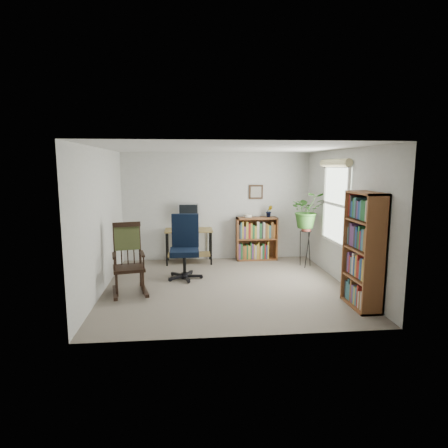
{
  "coord_description": "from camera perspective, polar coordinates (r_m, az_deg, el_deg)",
  "views": [
    {
      "loc": [
        -0.67,
        -6.35,
        2.1
      ],
      "look_at": [
        0.0,
        0.4,
        1.05
      ],
      "focal_mm": 30.0,
      "sensor_mm": 36.0,
      "label": 1
    }
  ],
  "objects": [
    {
      "name": "wall_right",
      "position": [
        6.99,
        17.74,
        0.97
      ],
      "size": [
        0.0,
        4.0,
        2.4
      ],
      "primitive_type": "cube",
      "color": "beige",
      "rests_on": "ground"
    },
    {
      "name": "potted_plant_small",
      "position": [
        8.45,
        6.89,
        1.4
      ],
      "size": [
        0.13,
        0.24,
        0.11
      ],
      "primitive_type": "imported",
      "color": "#2E5F21",
      "rests_on": "low_bookshelf"
    },
    {
      "name": "wall_front",
      "position": [
        4.5,
        3.01,
        -2.77
      ],
      "size": [
        4.2,
        0.0,
        2.4
      ],
      "primitive_type": "cube",
      "color": "beige",
      "rests_on": "ground"
    },
    {
      "name": "floor",
      "position": [
        6.73,
        0.34,
        -9.4
      ],
      "size": [
        4.2,
        4.0,
        0.0
      ],
      "primitive_type": "cube",
      "color": "gray",
      "rests_on": "ground"
    },
    {
      "name": "tall_bookshelf",
      "position": [
        5.92,
        20.48,
        -3.8
      ],
      "size": [
        0.33,
        0.76,
        1.73
      ],
      "primitive_type": null,
      "color": "brown",
      "rests_on": "floor"
    },
    {
      "name": "spider_plant",
      "position": [
        7.9,
        12.61,
        4.65
      ],
      "size": [
        1.69,
        1.88,
        1.46
      ],
      "primitive_type": "imported",
      "color": "#2E5F21",
      "rests_on": "plant_stand"
    },
    {
      "name": "window",
      "position": [
        7.22,
        16.59,
        2.87
      ],
      "size": [
        0.12,
        1.2,
        1.5
      ],
      "primitive_type": null,
      "color": "silver",
      "rests_on": "wall_right"
    },
    {
      "name": "desk",
      "position": [
        8.24,
        -5.36,
        -3.37
      ],
      "size": [
        1.03,
        0.56,
        0.74
      ],
      "primitive_type": null,
      "color": "olive",
      "rests_on": "floor"
    },
    {
      "name": "rocking_chair",
      "position": [
        6.36,
        -14.35,
        -5.13
      ],
      "size": [
        0.82,
        1.14,
        1.2
      ],
      "primitive_type": null,
      "rotation": [
        0.0,
        0.0,
        0.21
      ],
      "color": "black",
      "rests_on": "floor"
    },
    {
      "name": "plant_stand",
      "position": [
        8.06,
        12.34,
        -3.26
      ],
      "size": [
        0.25,
        0.25,
        0.89
      ],
      "primitive_type": null,
      "rotation": [
        0.0,
        0.0,
        -0.01
      ],
      "color": "black",
      "rests_on": "floor"
    },
    {
      "name": "framed_picture",
      "position": [
        8.49,
        4.89,
        4.88
      ],
      "size": [
        0.32,
        0.04,
        0.32
      ],
      "primitive_type": null,
      "color": "black",
      "rests_on": "wall_back"
    },
    {
      "name": "wall_back",
      "position": [
        8.43,
        -1.07,
        2.67
      ],
      "size": [
        4.2,
        0.0,
        2.4
      ],
      "primitive_type": "cube",
      "color": "beige",
      "rests_on": "ground"
    },
    {
      "name": "office_chair",
      "position": [
        7.02,
        -6.07,
        -3.49
      ],
      "size": [
        0.72,
        0.72,
        1.22
      ],
      "primitive_type": null,
      "rotation": [
        0.0,
        0.0,
        -0.09
      ],
      "color": "black",
      "rests_on": "floor"
    },
    {
      "name": "wall_left",
      "position": [
        6.58,
        -18.17,
        0.49
      ],
      "size": [
        0.0,
        4.0,
        2.4
      ],
      "primitive_type": "cube",
      "color": "beige",
      "rests_on": "ground"
    },
    {
      "name": "low_bookshelf",
      "position": [
        8.47,
        4.99,
        -2.23
      ],
      "size": [
        0.92,
        0.31,
        0.97
      ],
      "primitive_type": null,
      "color": "brown",
      "rests_on": "floor"
    },
    {
      "name": "keyboard",
      "position": [
        8.05,
        -5.39,
        -0.89
      ],
      "size": [
        0.4,
        0.15,
        0.02
      ],
      "primitive_type": "cube",
      "color": "black",
      "rests_on": "desk"
    },
    {
      "name": "monitor",
      "position": [
        8.26,
        -5.43,
        1.24
      ],
      "size": [
        0.46,
        0.16,
        0.56
      ],
      "primitive_type": null,
      "color": "silver",
      "rests_on": "desk"
    },
    {
      "name": "ceiling",
      "position": [
        6.4,
        0.36,
        11.48
      ],
      "size": [
        4.2,
        4.0,
        0.0
      ],
      "primitive_type": "cube",
      "color": "silver",
      "rests_on": "ground"
    }
  ]
}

